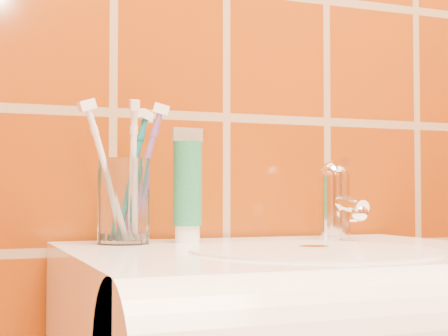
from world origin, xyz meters
name	(u,v)px	position (x,y,z in m)	size (l,w,h in m)	color
glass_tumbler	(124,201)	(-0.19, 1.11, 0.91)	(0.07, 0.07, 0.12)	white
toothpaste_tube	(188,189)	(-0.10, 1.10, 0.93)	(0.05, 0.04, 0.16)	white
faucet	(335,197)	(0.14, 1.09, 0.91)	(0.05, 0.11, 0.12)	white
toothbrush_0	(132,176)	(-0.17, 1.13, 0.94)	(0.07, 0.06, 0.20)	#0B5C60
toothbrush_1	(143,174)	(-0.16, 1.11, 0.95)	(0.07, 0.04, 0.20)	#6A418C
toothbrush_2	(107,174)	(-0.21, 1.09, 0.95)	(0.08, 0.04, 0.20)	white
toothbrush_3	(133,173)	(-0.18, 1.09, 0.95)	(0.03, 0.06, 0.20)	white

